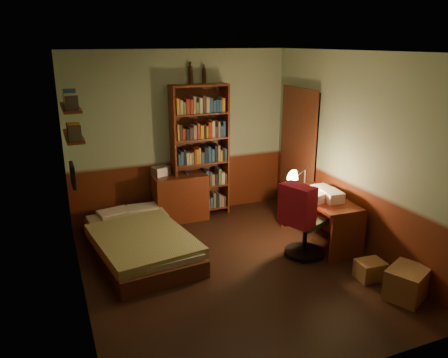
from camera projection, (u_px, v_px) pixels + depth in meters
name	position (u px, v px, depth m)	size (l,w,h in m)	color
floor	(232.00, 269.00, 5.44)	(3.50, 4.00, 0.02)	black
ceiling	(233.00, 51.00, 4.65)	(3.50, 4.00, 0.02)	silver
wall_back	(181.00, 135.00, 6.81)	(3.50, 0.02, 2.60)	gray
wall_left	(73.00, 187.00, 4.40)	(0.02, 4.00, 2.60)	gray
wall_right	(356.00, 154.00, 5.69)	(0.02, 4.00, 2.60)	gray
wall_front	(339.00, 238.00, 3.27)	(3.50, 0.02, 2.60)	gray
doorway	(299.00, 154.00, 6.91)	(0.06, 0.90, 2.00)	black
door_trim	(297.00, 154.00, 6.89)	(0.02, 0.98, 2.08)	#462114
bed	(140.00, 233.00, 5.74)	(1.06, 1.97, 0.59)	olive
dresser	(180.00, 198.00, 6.84)	(0.82, 0.41, 0.73)	#552211
mini_stereo	(161.00, 171.00, 6.72)	(0.25, 0.19, 0.14)	#B2B2B7
bookshelf	(200.00, 152.00, 6.84)	(0.90, 0.28, 2.09)	#552211
bottle_left	(191.00, 75.00, 6.55)	(0.07, 0.07, 0.26)	black
bottle_right	(204.00, 76.00, 6.63)	(0.06, 0.06, 0.22)	black
desk	(320.00, 219.00, 6.07)	(0.53, 1.27, 0.68)	#552211
paper_stack	(312.00, 197.00, 5.77)	(0.23, 0.31, 0.12)	silver
desk_lamp	(305.00, 174.00, 5.95)	(0.18, 0.18, 0.59)	black
office_chair	(306.00, 216.00, 5.64)	(0.55, 0.48, 1.10)	#2C4E30
red_jacket	(289.00, 157.00, 5.33)	(0.24, 0.44, 0.52)	#A6172A
wall_shelf_lower	(73.00, 136.00, 5.32)	(0.20, 0.90, 0.03)	#552211
wall_shelf_upper	(70.00, 107.00, 5.22)	(0.20, 0.90, 0.03)	#552211
framed_picture	(73.00, 175.00, 4.96)	(0.04, 0.32, 0.26)	black
cardboard_box_a	(407.00, 283.00, 4.79)	(0.46, 0.37, 0.34)	brown
cardboard_box_b	(370.00, 270.00, 5.18)	(0.32, 0.26, 0.22)	brown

